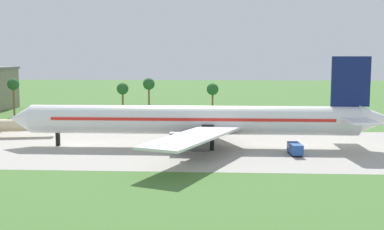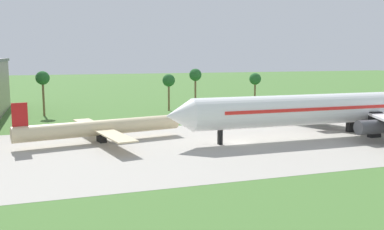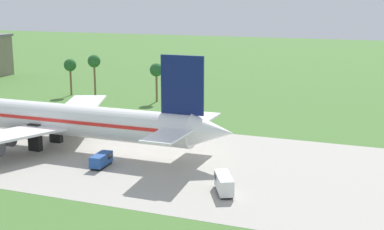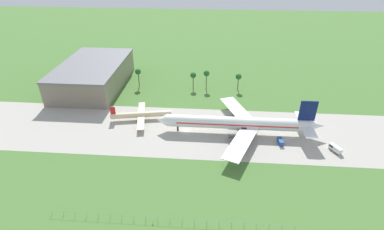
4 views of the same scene
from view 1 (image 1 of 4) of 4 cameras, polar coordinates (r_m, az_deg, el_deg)
The scene contains 5 objects.
ground_plane at distance 102.92m, azimuth -13.49°, elevation -3.56°, with size 600.00×600.00×0.00m, color #477233.
taxiway_strip at distance 102.91m, azimuth -13.49°, elevation -3.56°, with size 320.00×44.00×0.02m.
jet_airliner at distance 97.69m, azimuth 0.98°, elevation -0.62°, with size 78.45×57.98×18.46m.
baggage_tug at distance 92.47m, azimuth 12.09°, elevation -3.92°, with size 2.40×5.18×2.24m.
palm_tree_row at distance 148.66m, azimuth -8.11°, elevation 3.25°, with size 65.34×3.60×12.07m.
Camera 1 is at (29.43, -96.94, 18.12)m, focal length 45.00 mm.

